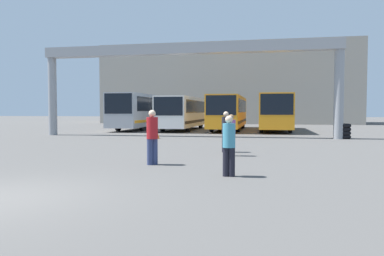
{
  "coord_description": "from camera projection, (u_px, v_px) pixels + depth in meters",
  "views": [
    {
      "loc": [
        5.43,
        -6.59,
        1.81
      ],
      "look_at": [
        -0.16,
        21.71,
        0.44
      ],
      "focal_mm": 35.0,
      "sensor_mm": 36.0,
      "label": 1
    }
  ],
  "objects": [
    {
      "name": "pedestrian_mid_right",
      "position": [
        152.0,
        136.0,
        12.41
      ],
      "size": [
        0.38,
        0.38,
        1.82
      ],
      "rotation": [
        0.0,
        0.0,
        3.86
      ],
      "color": "navy",
      "rests_on": "ground"
    },
    {
      "name": "bus_slot_3",
      "position": [
        275.0,
        110.0,
        33.16
      ],
      "size": [
        2.63,
        11.43,
        3.14
      ],
      "color": "orange",
      "rests_on": "ground"
    },
    {
      "name": "pedestrian_near_center",
      "position": [
        226.0,
        131.0,
        16.15
      ],
      "size": [
        0.37,
        0.37,
        1.76
      ],
      "rotation": [
        0.0,
        0.0,
        3.72
      ],
      "color": "black",
      "rests_on": "ground"
    },
    {
      "name": "bus_slot_2",
      "position": [
        229.0,
        111.0,
        34.49
      ],
      "size": [
        2.56,
        12.49,
        3.06
      ],
      "color": "orange",
      "rests_on": "ground"
    },
    {
      "name": "bus_slot_0",
      "position": [
        143.0,
        110.0,
        35.97
      ],
      "size": [
        2.58,
        12.25,
        3.28
      ],
      "color": "#999EA5",
      "rests_on": "ground"
    },
    {
      "name": "overhead_gantry",
      "position": [
        185.0,
        61.0,
        25.36
      ],
      "size": [
        20.47,
        0.8,
        6.32
      ],
      "color": "gray",
      "rests_on": "ground"
    },
    {
      "name": "traffic_cone",
      "position": [
        156.0,
        133.0,
        23.94
      ],
      "size": [
        0.44,
        0.44,
        0.73
      ],
      "color": "orange",
      "rests_on": "ground"
    },
    {
      "name": "bus_slot_1",
      "position": [
        183.0,
        111.0,
        34.53
      ],
      "size": [
        2.58,
        10.92,
        2.97
      ],
      "color": "silver",
      "rests_on": "ground"
    },
    {
      "name": "tire_stack",
      "position": [
        342.0,
        131.0,
        23.91
      ],
      "size": [
        1.04,
        1.04,
        0.96
      ],
      "color": "black",
      "rests_on": "ground"
    },
    {
      "name": "pedestrian_near_right",
      "position": [
        231.0,
        134.0,
        14.82
      ],
      "size": [
        0.34,
        0.34,
        1.65
      ],
      "rotation": [
        0.0,
        0.0,
        0.68
      ],
      "color": "brown",
      "rests_on": "ground"
    },
    {
      "name": "building_backdrop",
      "position": [
        229.0,
        86.0,
        54.96
      ],
      "size": [
        35.09,
        12.0,
        10.9
      ],
      "color": "gray",
      "rests_on": "ground"
    },
    {
      "name": "pedestrian_near_left",
      "position": [
        229.0,
        144.0,
        10.2
      ],
      "size": [
        0.35,
        0.35,
        1.67
      ],
      "rotation": [
        0.0,
        0.0,
        6.25
      ],
      "color": "black",
      "rests_on": "ground"
    }
  ]
}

